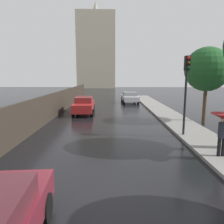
{
  "coord_description": "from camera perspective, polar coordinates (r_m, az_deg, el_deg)",
  "views": [
    {
      "loc": [
        0.39,
        -5.42,
        3.31
      ],
      "look_at": [
        0.43,
        5.09,
        1.55
      ],
      "focal_mm": 34.57,
      "sensor_mm": 36.0,
      "label": 1
    }
  ],
  "objects": [
    {
      "name": "street_tree_near",
      "position": [
        16.63,
        23.61,
        10.28
      ],
      "size": [
        3.06,
        3.06,
        5.31
      ],
      "color": "#4C3823",
      "rests_on": "ground"
    },
    {
      "name": "ground",
      "position": [
        6.37,
        -3.97,
        -21.85
      ],
      "size": [
        120.0,
        120.0,
        0.0
      ],
      "primitive_type": "plane",
      "color": "black"
    },
    {
      "name": "car_silver_near_kerb",
      "position": [
        26.91,
        4.5,
        3.91
      ],
      "size": [
        2.04,
        4.09,
        1.34
      ],
      "rotation": [
        0.0,
        0.0,
        0.05
      ],
      "color": "#B2B5BA",
      "rests_on": "ground"
    },
    {
      "name": "distant_tower",
      "position": [
        62.89,
        -4.45,
        15.77
      ],
      "size": [
        10.62,
        7.83,
        23.26
      ],
      "color": "#B2A88E",
      "rests_on": "ground"
    },
    {
      "name": "car_red_mid_road",
      "position": [
        19.19,
        -7.66,
        1.84
      ],
      "size": [
        1.85,
        4.37,
        1.49
      ],
      "rotation": [
        0.0,
        0.0,
        3.18
      ],
      "color": "maroon",
      "rests_on": "ground"
    },
    {
      "name": "pedestrian_with_umbrella_near",
      "position": [
        9.49,
        27.17,
        -2.44
      ],
      "size": [
        0.98,
        0.98,
        1.73
      ],
      "rotation": [
        0.0,
        0.0,
        3.22
      ],
      "color": "black",
      "rests_on": "sidewalk_strip"
    },
    {
      "name": "traffic_light",
      "position": [
        12.12,
        18.85,
        7.84
      ],
      "size": [
        0.26,
        0.39,
        4.21
      ],
      "color": "black",
      "rests_on": "sidewalk_strip"
    }
  ]
}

